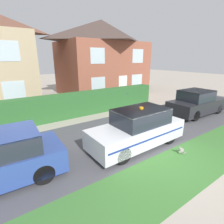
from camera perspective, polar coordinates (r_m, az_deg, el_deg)
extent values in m
plane|color=#A89E8E|center=(7.15, 19.26, -15.48)|extent=(80.00, 80.00, 0.00)
cube|color=#4C4C51|center=(9.12, 2.61, -6.97)|extent=(28.00, 5.04, 0.01)
cube|color=#3D7533|center=(7.00, 21.51, -16.47)|extent=(28.00, 2.12, 0.01)
cube|color=#2D662D|center=(12.00, -9.63, 2.76)|extent=(11.93, 0.80, 1.57)
cylinder|color=black|center=(7.64, -3.47, -9.33)|extent=(0.65, 0.21, 0.65)
cylinder|color=black|center=(6.59, 3.61, -14.00)|extent=(0.65, 0.21, 0.65)
cylinder|color=black|center=(9.26, 11.10, -4.71)|extent=(0.65, 0.21, 0.65)
cylinder|color=black|center=(8.41, 18.41, -7.62)|extent=(0.65, 0.21, 0.65)
cube|color=silver|center=(7.77, 8.11, -6.86)|extent=(4.46, 1.73, 0.81)
cube|color=#232833|center=(7.64, 9.43, -1.40)|extent=(2.34, 1.54, 0.67)
cube|color=silver|center=(7.54, 9.55, 0.86)|extent=(2.34, 1.54, 0.04)
cube|color=navy|center=(8.32, 4.14, -4.60)|extent=(4.21, 0.07, 0.07)
cube|color=navy|center=(7.23, 12.76, -8.54)|extent=(4.21, 0.07, 0.07)
cylinder|color=orange|center=(7.53, 9.57, 1.31)|extent=(0.18, 0.18, 0.08)
ellipsoid|color=gray|center=(7.87, 21.67, -11.65)|extent=(0.25, 0.17, 0.22)
ellipsoid|color=white|center=(7.80, 21.26, -11.98)|extent=(0.07, 0.10, 0.12)
sphere|color=gray|center=(7.72, 21.32, -11.04)|extent=(0.13, 0.13, 0.13)
cone|color=gray|center=(7.72, 21.16, -10.61)|extent=(0.05, 0.05, 0.05)
cone|color=gray|center=(7.68, 21.58, -10.78)|extent=(0.05, 0.05, 0.05)
cylinder|color=gray|center=(7.93, 22.54, -12.26)|extent=(0.21, 0.04, 0.04)
cylinder|color=black|center=(7.44, -23.99, -11.65)|extent=(0.66, 0.23, 0.65)
cylinder|color=black|center=(6.08, -21.37, -18.27)|extent=(0.66, 0.23, 0.65)
cylinder|color=black|center=(14.25, 31.42, 0.86)|extent=(0.66, 0.22, 0.66)
cylinder|color=black|center=(14.97, 25.95, 2.36)|extent=(0.66, 0.22, 0.66)
cylinder|color=black|center=(11.91, 25.63, -1.10)|extent=(0.66, 0.22, 0.66)
cylinder|color=black|center=(12.76, 19.54, 0.78)|extent=(0.66, 0.22, 0.66)
cube|color=#232328|center=(13.37, 25.95, 1.91)|extent=(4.44, 1.94, 0.82)
cube|color=#232833|center=(12.99, 25.77, 4.93)|extent=(2.09, 1.69, 0.68)
cube|color=#232328|center=(12.93, 25.96, 6.31)|extent=(2.09, 1.69, 0.04)
cube|color=silver|center=(13.96, -29.29, 6.15)|extent=(1.40, 0.02, 1.30)
cube|color=silver|center=(13.80, -30.93, 16.72)|extent=(1.40, 0.02, 1.30)
cube|color=#93513D|center=(19.39, -3.28, 14.00)|extent=(8.35, 6.12, 5.27)
pyramid|color=#473833|center=(19.53, -3.49, 24.89)|extent=(8.77, 6.43, 2.12)
cube|color=white|center=(17.32, 3.57, 8.31)|extent=(1.00, 0.02, 2.10)
cube|color=silver|center=(15.71, -4.45, 8.94)|extent=(1.40, 0.02, 1.30)
cube|color=silver|center=(18.44, 8.11, 10.06)|extent=(1.40, 0.02, 1.30)
cube|color=silver|center=(15.54, -4.67, 17.82)|extent=(1.40, 0.02, 1.30)
cube|color=silver|center=(18.30, 8.45, 17.62)|extent=(1.40, 0.02, 1.30)
cube|color=#474C8C|center=(13.79, 3.33, 3.80)|extent=(0.64, 0.74, 1.07)
cube|color=navy|center=(13.66, 3.38, 6.19)|extent=(0.67, 0.78, 0.10)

